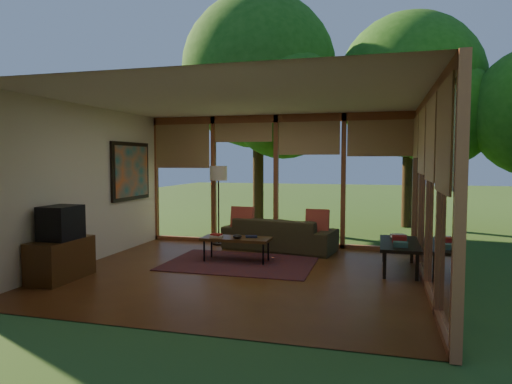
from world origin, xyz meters
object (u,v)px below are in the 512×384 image
(sofa, at_px, (280,234))
(television, at_px, (61,223))
(coffee_table, at_px, (236,239))
(floor_lamp, at_px, (218,178))
(media_cabinet, at_px, (61,259))
(side_console, at_px, (399,245))

(sofa, distance_m, television, 4.05)
(television, relative_size, coffee_table, 0.46)
(sofa, height_order, floor_lamp, floor_lamp)
(media_cabinet, xyz_separation_m, television, (0.02, 0.00, 0.55))
(media_cabinet, distance_m, television, 0.55)
(sofa, distance_m, media_cabinet, 4.03)
(coffee_table, relative_size, side_console, 0.86)
(side_console, bearing_deg, coffee_table, -178.24)
(television, height_order, coffee_table, television)
(sofa, bearing_deg, side_console, 163.01)
(floor_lamp, xyz_separation_m, coffee_table, (0.85, -1.44, -1.01))
(side_console, bearing_deg, television, -158.52)
(media_cabinet, relative_size, television, 1.82)
(floor_lamp, height_order, coffee_table, floor_lamp)
(coffee_table, xyz_separation_m, side_console, (2.72, 0.08, 0.02))
(sofa, height_order, side_console, sofa)
(sofa, relative_size, television, 3.96)
(television, xyz_separation_m, side_console, (4.85, 1.91, -0.44))
(floor_lamp, bearing_deg, sofa, -9.98)
(media_cabinet, relative_size, coffee_table, 0.83)
(floor_lamp, distance_m, side_console, 3.95)
(media_cabinet, distance_m, side_console, 5.23)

